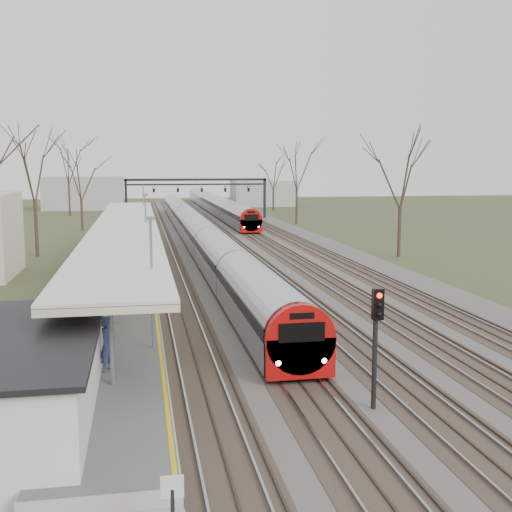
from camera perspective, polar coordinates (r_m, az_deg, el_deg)
The scene contains 10 objects.
track_bed at distance 66.11m, azimuth -2.97°, elevation 1.18°, with size 24.00×160.00×0.22m.
platform at distance 48.20m, azimuth -11.32°, elevation -1.00°, with size 3.50×69.00×1.00m, color #9E9B93.
canopy at distance 43.29m, azimuth -11.54°, elevation 2.56°, with size 4.10×50.00×3.11m.
signal_gantry at distance 95.51m, azimuth -5.29°, elevation 6.18°, with size 21.00×0.59×6.08m.
tree_west_far at distance 58.79m, azimuth -19.19°, elevation 7.67°, with size 5.50×5.50×11.33m.
tree_east_far at distance 56.60m, azimuth 12.77°, elevation 7.18°, with size 5.00×5.00×10.30m.
train_near at distance 67.03m, azimuth -5.47°, elevation 2.47°, with size 2.62×90.21×3.05m.
train_far at distance 110.57m, azimuth -3.75°, elevation 4.67°, with size 2.62×75.21×3.05m.
passenger at distance 22.41m, azimuth -13.06°, elevation -7.66°, with size 0.70×0.46×1.91m, color navy.
signal_post at distance 20.92m, azimuth 10.63°, elevation -6.53°, with size 0.35×0.45×4.10m.
Camera 1 is at (-8.08, -10.11, 7.94)m, focal length 45.00 mm.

